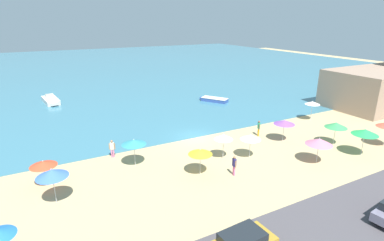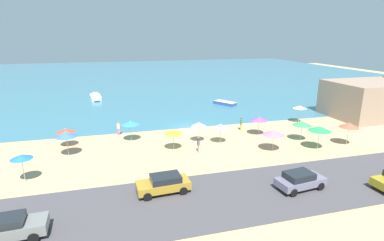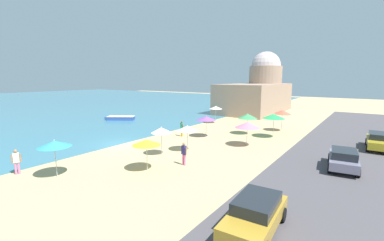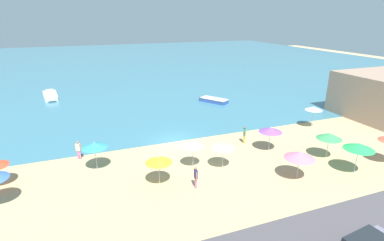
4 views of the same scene
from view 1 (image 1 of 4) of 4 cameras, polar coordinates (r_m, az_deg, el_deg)
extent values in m
plane|color=tan|center=(32.43, 0.68, -3.28)|extent=(160.00, 160.00, 0.00)
cube|color=teal|center=(83.52, -18.01, 9.47)|extent=(150.00, 110.00, 0.05)
cube|color=#4C474B|center=(20.64, 27.06, -19.60)|extent=(80.00, 8.00, 0.06)
cylinder|color=#B2B2B7|center=(25.70, -26.17, -9.39)|extent=(0.05, 0.05, 1.74)
cone|color=#EC4929|center=(25.28, -26.49, -7.36)|extent=(1.99, 1.99, 0.38)
sphere|color=silver|center=(25.19, -26.57, -6.92)|extent=(0.08, 0.08, 0.08)
cylinder|color=#B2B2B7|center=(40.58, 21.77, 1.50)|extent=(0.05, 0.05, 2.13)
cone|color=white|center=(40.27, 21.98, 3.13)|extent=(1.84, 1.84, 0.37)
sphere|color=silver|center=(40.22, 22.02, 3.43)|extent=(0.08, 0.08, 0.08)
cylinder|color=#B2B2B7|center=(28.05, 10.95, -5.20)|extent=(0.05, 0.05, 1.87)
cone|color=silver|center=(27.62, 11.09, -3.11)|extent=(1.89, 1.89, 0.44)
sphere|color=silver|center=(27.53, 11.12, -2.62)|extent=(0.08, 0.08, 0.08)
cylinder|color=#B2B2B7|center=(28.85, 22.78, -5.77)|extent=(0.05, 0.05, 1.81)
cone|color=pink|center=(28.43, 23.07, -3.70)|extent=(2.32, 2.32, 0.54)
sphere|color=silver|center=(28.33, 23.14, -3.14)|extent=(0.08, 0.08, 0.08)
cylinder|color=#B2B2B7|center=(32.16, 29.74, -4.02)|extent=(0.05, 0.05, 2.13)
cone|color=green|center=(31.75, 30.11, -1.91)|extent=(2.33, 2.33, 0.50)
sphere|color=silver|center=(31.66, 30.19, -1.43)|extent=(0.08, 0.08, 0.08)
cylinder|color=#B2B2B7|center=(26.53, -10.86, -6.41)|extent=(0.05, 0.05, 2.06)
cone|color=teal|center=(26.05, -11.02, -4.06)|extent=(2.12, 2.12, 0.40)
sphere|color=silver|center=(25.97, -11.05, -3.59)|extent=(0.08, 0.08, 0.08)
cylinder|color=#B2B2B7|center=(23.13, -24.72, -11.85)|extent=(0.05, 0.05, 2.09)
cone|color=#3E6DDA|center=(22.55, -25.16, -9.05)|extent=(2.14, 2.14, 0.54)
sphere|color=silver|center=(22.42, -25.26, -8.37)|extent=(0.08, 0.08, 0.08)
cylinder|color=#B2B2B7|center=(32.70, 16.99, -2.15)|extent=(0.05, 0.05, 1.91)
cone|color=purple|center=(32.34, 17.18, -0.30)|extent=(2.16, 2.16, 0.42)
sphere|color=silver|center=(32.26, 17.22, 0.10)|extent=(0.08, 0.08, 0.08)
cylinder|color=#B2B2B7|center=(33.67, 25.48, -2.63)|extent=(0.05, 0.05, 1.88)
cone|color=#3C9D56|center=(33.30, 25.76, -0.78)|extent=(2.17, 2.17, 0.53)
sphere|color=silver|center=(33.21, 25.83, -0.30)|extent=(0.08, 0.08, 0.08)
cylinder|color=#B2B2B7|center=(24.69, 1.56, -8.29)|extent=(0.05, 0.05, 1.87)
cone|color=yellow|center=(24.22, 1.59, -6.01)|extent=(1.97, 1.97, 0.39)
sphere|color=silver|center=(24.13, 1.59, -5.52)|extent=(0.08, 0.08, 0.08)
cylinder|color=#B2B2B7|center=(27.50, 5.95, -5.35)|extent=(0.05, 0.05, 1.96)
cone|color=white|center=(27.05, 6.03, -3.11)|extent=(1.72, 1.72, 0.46)
sphere|color=silver|center=(26.95, 6.05, -2.60)|extent=(0.08, 0.08, 0.08)
cylinder|color=orange|center=(33.53, 12.56, -2.23)|extent=(0.14, 0.14, 0.83)
cylinder|color=orange|center=(33.69, 12.51, -2.12)|extent=(0.14, 0.14, 0.83)
cube|color=#259161|center=(33.36, 12.62, -0.97)|extent=(0.37, 0.42, 0.66)
sphere|color=brown|center=(33.21, 12.68, -0.23)|extent=(0.22, 0.22, 0.22)
cylinder|color=brown|center=(33.15, 12.68, -1.19)|extent=(0.09, 0.09, 0.59)
cylinder|color=brown|center=(33.60, 12.55, -0.92)|extent=(0.09, 0.09, 0.59)
cylinder|color=pink|center=(24.95, 8.08, -9.53)|extent=(0.14, 0.14, 0.83)
cylinder|color=pink|center=(25.09, 7.90, -9.35)|extent=(0.14, 0.14, 0.83)
cube|color=navy|center=(24.68, 8.07, -7.92)|extent=(0.28, 0.39, 0.65)
sphere|color=#A27350|center=(24.48, 8.12, -6.97)|extent=(0.22, 0.22, 0.22)
cylinder|color=#A27350|center=(24.52, 8.31, -8.26)|extent=(0.09, 0.09, 0.59)
cylinder|color=#A27350|center=(24.90, 7.83, -7.79)|extent=(0.09, 0.09, 0.59)
cylinder|color=pink|center=(28.73, -14.69, -6.04)|extent=(0.14, 0.14, 0.83)
cylinder|color=pink|center=(28.76, -15.04, -6.04)|extent=(0.14, 0.14, 0.83)
cube|color=beige|center=(28.45, -14.99, -4.69)|extent=(0.42, 0.35, 0.65)
sphere|color=#A07053|center=(28.28, -15.06, -3.84)|extent=(0.22, 0.22, 0.22)
cylinder|color=#A07053|center=(28.42, -14.51, -4.78)|extent=(0.09, 0.09, 0.59)
cylinder|color=#A07053|center=(28.52, -15.45, -4.78)|extent=(0.09, 0.09, 0.59)
cube|color=#1E2328|center=(17.14, 9.57, -21.09)|extent=(2.40, 1.67, 0.49)
cylinder|color=black|center=(18.78, 10.64, -20.44)|extent=(0.65, 0.26, 0.64)
cylinder|color=black|center=(22.80, 31.41, -15.42)|extent=(0.66, 0.29, 0.64)
cube|color=#3754A0|center=(46.57, 4.33, 3.93)|extent=(3.44, 4.17, 0.51)
cube|color=#3754A0|center=(47.48, 1.91, 4.33)|extent=(0.94, 0.82, 0.30)
cube|color=silver|center=(46.50, 4.34, 4.28)|extent=(3.51, 4.21, 0.08)
cube|color=silver|center=(50.55, -25.31, 3.43)|extent=(2.38, 4.98, 0.64)
cube|color=silver|center=(48.05, -24.73, 2.87)|extent=(1.05, 0.56, 0.38)
cube|color=silver|center=(50.47, -25.37, 3.82)|extent=(2.46, 4.99, 0.08)
cube|color=#B2AD9E|center=(50.87, -25.51, 4.23)|extent=(1.14, 0.73, 0.63)
cube|color=#9F826D|center=(52.77, 32.72, 5.39)|extent=(17.75, 8.98, 5.32)
camera|label=2|loc=(11.84, 125.76, -12.19)|focal=28.00mm
camera|label=3|loc=(8.89, -32.02, -25.13)|focal=24.00mm
camera|label=4|loc=(6.19, 64.86, 7.25)|focal=28.00mm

